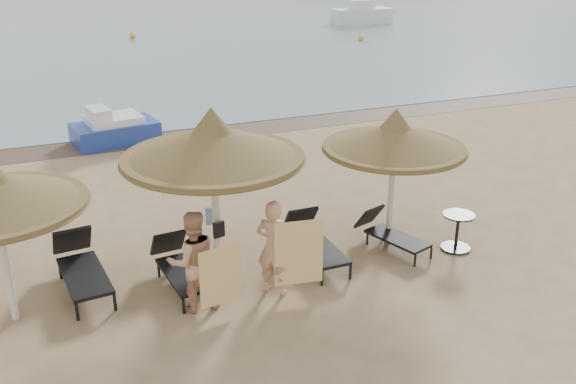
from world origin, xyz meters
The scene contains 18 objects.
ground centered at (0.00, 0.00, 0.00)m, with size 160.00×160.00×0.00m, color tan.
wet_sand_strip centered at (0.00, 9.40, 0.00)m, with size 200.00×1.60×0.01m, color brown.
palapa_center centered at (-0.69, 0.73, 2.50)m, with size 3.17×3.17×3.14m.
palapa_right centered at (2.88, 0.75, 2.20)m, with size 2.78×2.78×2.76m.
lounger_far_left centered at (-3.02, 1.26, 0.41)m, with size 0.87×2.07×0.90m.
lounger_near_left centered at (-1.41, 0.69, 0.36)m, with size 0.77×1.86×0.81m.
lounger_near_right centered at (1.17, 0.68, 0.38)m, with size 0.63×1.89×0.84m.
lounger_far_right centered at (2.75, 0.53, 0.32)m, with size 1.01×1.69×0.72m.
side_table centered at (3.94, -0.06, 0.35)m, with size 0.62×0.62×0.75m.
person_left centered at (-1.36, -0.19, 1.01)m, with size 0.93×0.60×2.02m, color tan.
person_right centered at (0.03, -0.23, 1.01)m, with size 0.93×0.60×2.01m, color tan.
towel_left centered at (-1.01, -0.54, 0.71)m, with size 0.72×0.14×1.02m.
towel_right centered at (0.38, -0.48, 0.82)m, with size 0.84×0.14×1.18m.
bag_patterned centered at (-0.69, 0.91, 1.10)m, with size 0.28×0.18×0.34m.
bag_dark centered at (-0.69, 0.57, 0.98)m, with size 0.21×0.12×0.29m.
pedal_boat centered at (-1.29, 9.51, 0.41)m, with size 2.58×1.78×1.11m.
buoy_mid centered at (2.55, 29.29, 0.18)m, with size 0.35×0.35×0.35m, color yellow.
buoy_right centered at (14.53, 23.61, 0.16)m, with size 0.33×0.33×0.33m, color yellow.
Camera 1 is at (-3.40, -9.28, 5.83)m, focal length 40.00 mm.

